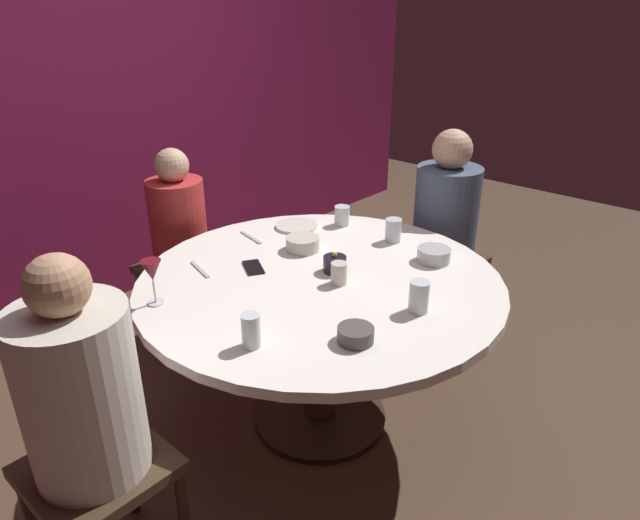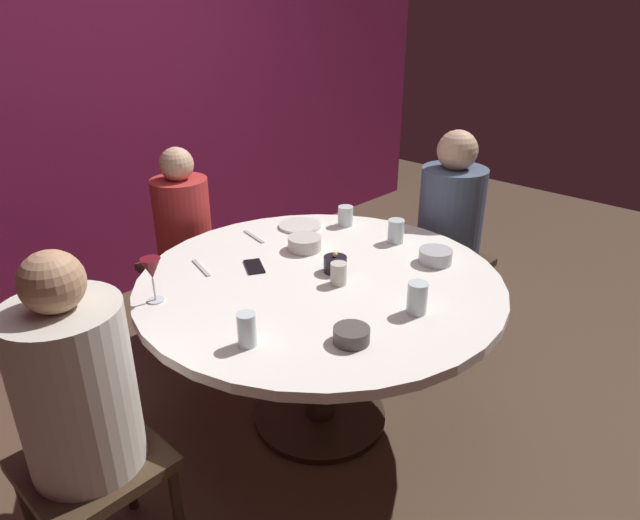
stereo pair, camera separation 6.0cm
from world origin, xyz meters
TOP-DOWN VIEW (x-y plane):
  - ground_plane at (0.00, 0.00)m, footprint 8.00×8.00m
  - back_wall at (0.00, 1.82)m, footprint 6.00×0.10m
  - dining_table at (0.00, 0.00)m, footprint 1.49×1.49m
  - seated_diner_left at (-1.03, 0.00)m, footprint 0.40×0.40m
  - seated_diner_back at (0.00, 0.98)m, footprint 0.40×0.40m
  - seated_diner_right at (1.00, 0.00)m, footprint 0.40×0.40m
  - candle_holder at (0.09, -0.01)m, footprint 0.10×0.10m
  - wine_glass at (-0.57, 0.32)m, footprint 0.08×0.08m
  - dinner_plate at (0.34, 0.46)m, footprint 0.21×0.21m
  - cell_phone at (-0.12, 0.27)m, footprint 0.13×0.16m
  - bowl_serving_large at (0.45, -0.26)m, footprint 0.14×0.14m
  - bowl_salad_center at (-0.27, -0.40)m, footprint 0.12×0.12m
  - bowl_small_white at (0.16, 0.25)m, footprint 0.15×0.15m
  - cup_near_candle at (-0.52, -0.16)m, footprint 0.06×0.06m
  - cup_by_left_diner at (0.01, -0.09)m, footprint 0.07×0.07m
  - cup_by_right_diner at (0.52, 0.31)m, footprint 0.08×0.08m
  - cup_center_front at (0.51, -0.00)m, footprint 0.08×0.08m
  - cup_far_edge at (0.04, -0.45)m, footprint 0.07×0.07m
  - fork_near_plate at (-0.28, 0.42)m, footprint 0.06×0.18m
  - knife_near_plate at (0.09, 0.53)m, footprint 0.05×0.18m

SIDE VIEW (x-z plane):
  - ground_plane at x=0.00m, z-range 0.00..0.00m
  - dining_table at x=0.00m, z-range 0.23..0.96m
  - seated_diner_back at x=0.00m, z-range 0.13..1.23m
  - seated_diner_left at x=-1.03m, z-range 0.14..1.31m
  - seated_diner_right at x=1.00m, z-range 0.14..1.31m
  - fork_near_plate at x=-0.28m, z-range 0.72..0.73m
  - knife_near_plate at x=0.09m, z-range 0.72..0.73m
  - cell_phone at x=-0.12m, z-range 0.72..0.73m
  - dinner_plate at x=0.34m, z-range 0.72..0.74m
  - bowl_salad_center at x=-0.27m, z-range 0.72..0.77m
  - bowl_serving_large at x=0.45m, z-range 0.72..0.78m
  - bowl_small_white at x=0.16m, z-range 0.72..0.78m
  - candle_holder at x=0.09m, z-range 0.71..0.80m
  - cup_by_left_diner at x=0.01m, z-range 0.72..0.81m
  - cup_by_right_diner at x=0.52m, z-range 0.72..0.82m
  - cup_center_front at x=0.51m, z-range 0.72..0.83m
  - cup_near_candle at x=-0.52m, z-range 0.72..0.84m
  - cup_far_edge at x=0.04m, z-range 0.72..0.84m
  - wine_glass at x=-0.57m, z-range 0.76..0.94m
  - back_wall at x=0.00m, z-range 0.00..2.60m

